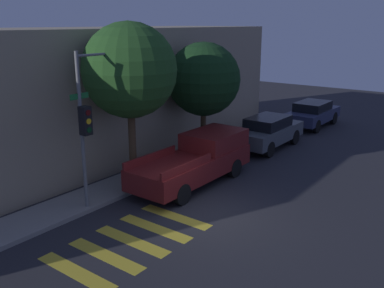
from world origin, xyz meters
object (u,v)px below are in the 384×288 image
at_px(tree_near_corner, 130,71).
at_px(tree_midblock, 204,79).
at_px(pickup_truck, 197,159).
at_px(traffic_light_pole, 93,107).
at_px(sedan_near_corner, 268,131).
at_px(sedan_middle, 313,113).

relative_size(tree_near_corner, tree_midblock, 1.17).
height_order(pickup_truck, tree_near_corner, tree_near_corner).
bearing_deg(pickup_truck, tree_near_corner, 134.31).
bearing_deg(tree_midblock, tree_near_corner, 180.00).
distance_m(traffic_light_pole, sedan_near_corner, 10.12).
bearing_deg(pickup_truck, sedan_middle, 0.00).
height_order(sedan_middle, tree_near_corner, tree_near_corner).
bearing_deg(tree_midblock, pickup_truck, -148.16).
relative_size(sedan_near_corner, tree_near_corner, 0.73).
bearing_deg(traffic_light_pole, tree_near_corner, 12.64).
bearing_deg(sedan_middle, traffic_light_pole, 175.27).
bearing_deg(tree_midblock, sedan_near_corner, -30.01).
bearing_deg(sedan_near_corner, sedan_middle, 0.00).
xyz_separation_m(pickup_truck, sedan_near_corner, (5.85, 0.00, -0.08)).
height_order(traffic_light_pole, sedan_near_corner, traffic_light_pole).
bearing_deg(sedan_near_corner, tree_near_corner, 166.96).
relative_size(sedan_near_corner, sedan_middle, 1.01).
relative_size(sedan_near_corner, tree_midblock, 0.86).
distance_m(sedan_near_corner, sedan_middle, 5.63).
bearing_deg(pickup_truck, tree_midblock, 31.84).
bearing_deg(sedan_near_corner, tree_midblock, 149.99).
distance_m(traffic_light_pole, tree_midblock, 6.69).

